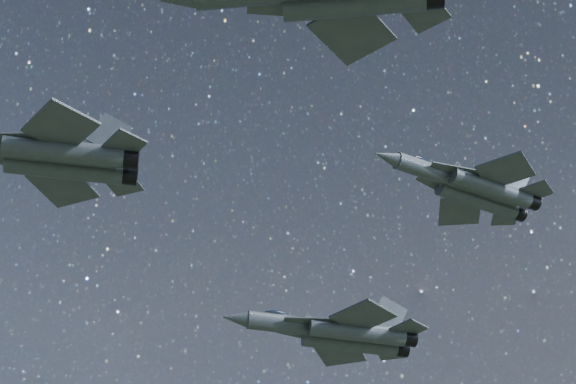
{
  "coord_description": "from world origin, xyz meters",
  "views": [
    {
      "loc": [
        -0.79,
        -53.58,
        105.67
      ],
      "look_at": [
        2.14,
        0.76,
        146.57
      ],
      "focal_mm": 55.0,
      "sensor_mm": 36.0,
      "label": 1
    }
  ],
  "objects": [
    {
      "name": "jet_lead",
      "position": [
        -16.12,
        -1.95,
        147.26
      ],
      "size": [
        18.39,
        12.84,
        4.63
      ],
      "rotation": [
        0.0,
        0.0,
        0.12
      ],
      "color": "#363E44"
    },
    {
      "name": "jet_left",
      "position": [
        7.98,
        21.03,
        145.28
      ],
      "size": [
        19.72,
        13.58,
        4.95
      ],
      "rotation": [
        0.0,
        0.0,
        0.19
      ],
      "color": "#363E44"
    },
    {
      "name": "jet_slot",
      "position": [
        17.01,
        2.11,
        148.68
      ],
      "size": [
        15.47,
        10.16,
        3.98
      ],
      "rotation": [
        0.0,
        0.0,
        0.42
      ],
      "color": "#363E44"
    }
  ]
}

